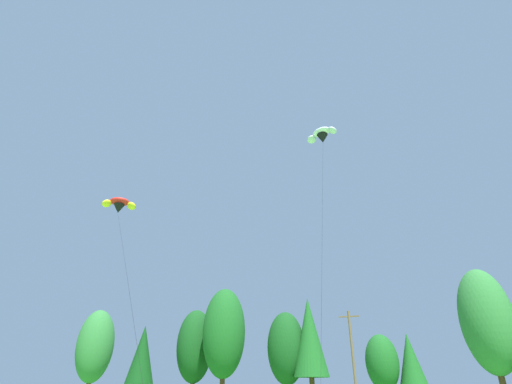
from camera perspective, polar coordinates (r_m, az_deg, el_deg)
The scene contains 12 objects.
treeline_tree_a at distance 67.51m, azimuth -22.17°, elevation -19.83°, with size 5.33×5.33×13.06m.
treeline_tree_b at distance 62.72m, azimuth -16.09°, elevation -21.55°, with size 3.90×3.90×10.46m.
treeline_tree_c at distance 63.23m, azimuth -8.81°, elevation -21.07°, with size 5.30×5.30×12.95m.
treeline_tree_d at distance 58.70m, azimuth -4.64°, elevation -19.51°, with size 5.91×5.91×15.22m.
treeline_tree_e at distance 55.85m, azimuth 4.37°, elevation -21.49°, with size 4.90×4.90×11.49m.
treeline_tree_f at distance 54.71m, azimuth 7.71°, elevation -19.93°, with size 4.48×4.48×13.09m.
treeline_tree_g at distance 56.22m, azimuth 17.73°, elevation -22.35°, with size 4.08×4.08×8.44m.
treeline_tree_h at distance 57.07m, azimuth 21.37°, elevation -21.66°, with size 3.47×3.47×8.52m.
treeline_tree_i at distance 56.23m, azimuth 30.34°, elevation -15.68°, with size 5.98×5.98×15.49m.
utility_pole at distance 46.59m, azimuth 13.79°, elevation -22.02°, with size 2.20×0.26×9.89m.
parafoil_kite_high_red_yellow at distance 42.09m, azimuth -19.13°, elevation -1.80°, with size 15.85×15.55×17.91m.
parafoil_kite_mid_white at distance 40.49m, azimuth 9.49°, elevation 8.08°, with size 3.52×10.91×24.39m.
Camera 1 is at (5.40, 2.58, 2.01)m, focal length 27.74 mm.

